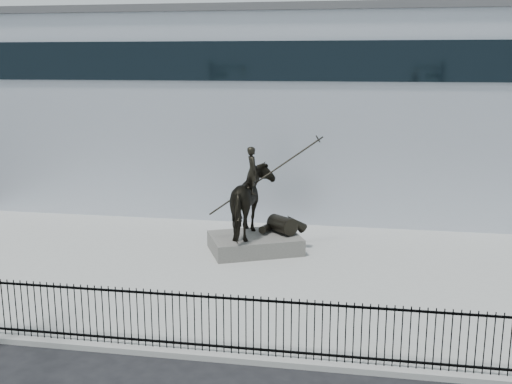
# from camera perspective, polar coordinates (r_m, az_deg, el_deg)

# --- Properties ---
(plaza) EXTENTS (30.00, 12.00, 0.15)m
(plaza) POSITION_cam_1_polar(r_m,az_deg,el_deg) (20.06, 2.70, -7.88)
(plaza) COLOR #9B9B98
(plaza) RESTS_ON ground
(building) EXTENTS (44.00, 14.00, 9.00)m
(building) POSITION_cam_1_polar(r_m,az_deg,el_deg) (31.86, 5.73, 7.82)
(building) COLOR silver
(building) RESTS_ON ground
(picket_fence) EXTENTS (22.10, 0.10, 1.50)m
(picket_fence) POSITION_cam_1_polar(r_m,az_deg,el_deg) (14.49, -0.17, -12.61)
(picket_fence) COLOR black
(picket_fence) RESTS_ON plaza
(statue_plinth) EXTENTS (3.81, 3.31, 0.60)m
(statue_plinth) POSITION_cam_1_polar(r_m,az_deg,el_deg) (22.09, -0.10, -4.90)
(statue_plinth) COLOR #514F4A
(statue_plinth) RESTS_ON plaza
(equestrian_statue) EXTENTS (3.75, 3.18, 3.46)m
(equestrian_statue) POSITION_cam_1_polar(r_m,az_deg,el_deg) (21.69, 0.05, -0.98)
(equestrian_statue) COLOR black
(equestrian_statue) RESTS_ON statue_plinth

